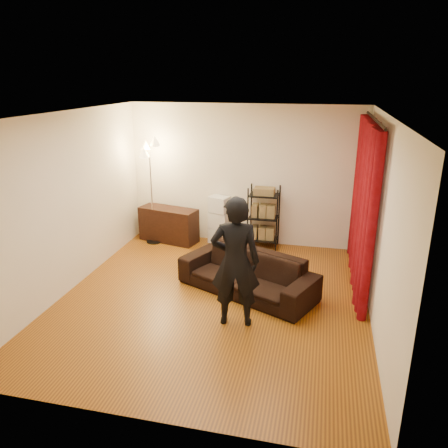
% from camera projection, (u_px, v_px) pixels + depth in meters
% --- Properties ---
extents(floor, '(5.00, 5.00, 0.00)m').
position_uv_depth(floor, '(213.00, 299.00, 6.54)').
color(floor, '#9A5610').
rests_on(floor, ground).
extents(ceiling, '(5.00, 5.00, 0.00)m').
position_uv_depth(ceiling, '(211.00, 114.00, 5.67)').
color(ceiling, white).
rests_on(ceiling, ground).
extents(wall_back, '(5.00, 0.00, 5.00)m').
position_uv_depth(wall_back, '(245.00, 176.00, 8.41)').
color(wall_back, '#EDE0C5').
rests_on(wall_back, ground).
extents(wall_front, '(5.00, 0.00, 5.00)m').
position_uv_depth(wall_front, '(141.00, 297.00, 3.80)').
color(wall_front, '#EDE0C5').
rests_on(wall_front, ground).
extents(wall_left, '(0.00, 5.00, 5.00)m').
position_uv_depth(wall_left, '(68.00, 203.00, 6.59)').
color(wall_left, '#EDE0C5').
rests_on(wall_left, ground).
extents(wall_right, '(0.00, 5.00, 5.00)m').
position_uv_depth(wall_right, '(381.00, 225.00, 5.63)').
color(wall_right, '#EDE0C5').
rests_on(wall_right, ground).
extents(curtain_rod, '(0.04, 2.65, 0.04)m').
position_uv_depth(curtain_rod, '(375.00, 119.00, 6.29)').
color(curtain_rod, black).
rests_on(curtain_rod, wall_right).
extents(curtain, '(0.22, 2.65, 2.55)m').
position_uv_depth(curtain, '(364.00, 206.00, 6.72)').
color(curtain, maroon).
rests_on(curtain, ground).
extents(sofa, '(2.29, 1.65, 0.62)m').
position_uv_depth(sofa, '(247.00, 273.00, 6.68)').
color(sofa, black).
rests_on(sofa, ground).
extents(person, '(0.71, 0.52, 1.77)m').
position_uv_depth(person, '(235.00, 262.00, 5.65)').
color(person, black).
rests_on(person, ground).
extents(media_cabinet, '(1.24, 0.69, 0.68)m').
position_uv_depth(media_cabinet, '(169.00, 225.00, 8.77)').
color(media_cabinet, black).
rests_on(media_cabinet, ground).
extents(storage_boxes, '(0.45, 0.40, 0.96)m').
position_uv_depth(storage_boxes, '(220.00, 220.00, 8.62)').
color(storage_boxes, beige).
rests_on(storage_boxes, ground).
extents(wire_shelf, '(0.64, 0.53, 1.21)m').
position_uv_depth(wire_shelf, '(263.00, 217.00, 8.36)').
color(wire_shelf, black).
rests_on(wire_shelf, ground).
extents(floor_lamp, '(0.44, 0.44, 2.03)m').
position_uv_depth(floor_lamp, '(152.00, 193.00, 8.47)').
color(floor_lamp, silver).
rests_on(floor_lamp, ground).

